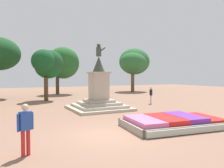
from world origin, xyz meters
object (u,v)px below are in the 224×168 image
statue_monument (99,96)px  pedestrian_crossing_plaza (151,94)px  pedestrian_near_planter (25,126)px  flower_planter (174,122)px

statue_monument → pedestrian_crossing_plaza: (5.77, 0.91, -0.11)m
pedestrian_near_planter → pedestrian_crossing_plaza: bearing=37.4°
flower_planter → statue_monument: 7.47m
flower_planter → pedestrian_near_planter: 7.34m
pedestrian_near_planter → pedestrian_crossing_plaza: (11.92, 9.12, -0.08)m
statue_monument → pedestrian_crossing_plaza: statue_monument is taller
flower_planter → pedestrian_crossing_plaza: (4.66, 8.25, 0.67)m
statue_monument → pedestrian_crossing_plaza: 5.84m
statue_monument → pedestrian_near_planter: 10.26m
flower_planter → pedestrian_crossing_plaza: bearing=60.5°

